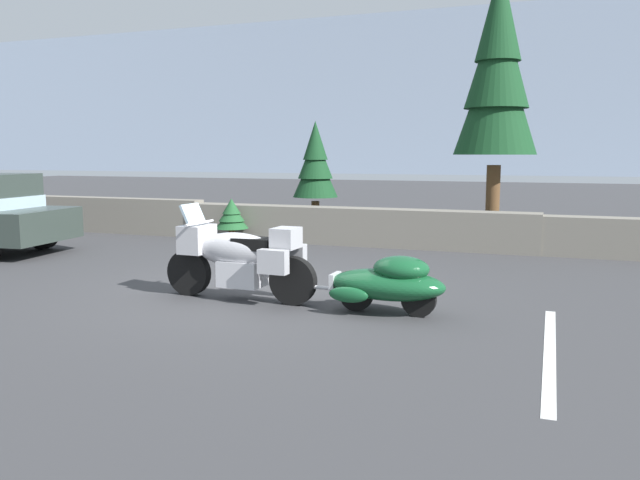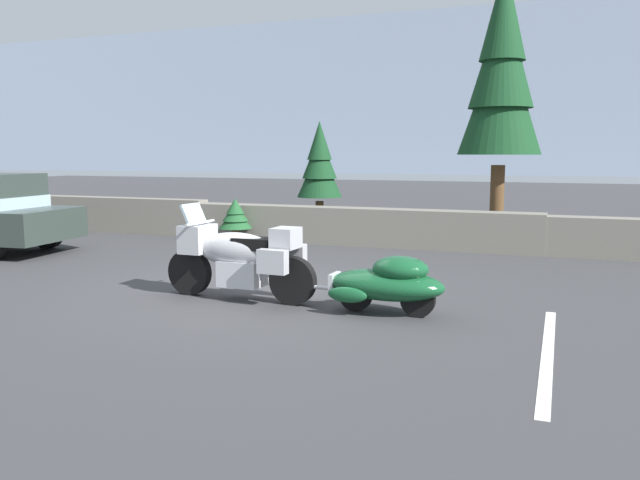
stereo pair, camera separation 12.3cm
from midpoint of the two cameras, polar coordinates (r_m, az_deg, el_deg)
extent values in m
plane|color=#38383A|center=(9.48, -5.93, -4.69)|extent=(80.00, 80.00, 0.00)
cube|color=slate|center=(18.31, -20.99, 2.28)|extent=(8.00, 0.44, 0.91)
cube|color=slate|center=(14.26, 3.65, 1.22)|extent=(8.00, 0.59, 0.84)
cube|color=#99A8BF|center=(103.78, 18.88, 10.62)|extent=(240.00, 80.00, 16.00)
cylinder|color=black|center=(9.39, -11.27, -2.86)|extent=(0.66, 0.16, 0.66)
cylinder|color=black|center=(8.60, -2.06, -3.69)|extent=(0.66, 0.16, 0.66)
cube|color=silver|center=(8.93, -6.60, -2.97)|extent=(0.61, 0.46, 0.36)
ellipsoid|color=#B2B2B7|center=(8.93, -7.19, -0.84)|extent=(1.21, 0.47, 0.48)
cube|color=#B2B2B7|center=(9.23, -10.58, 0.12)|extent=(0.37, 0.53, 0.40)
cube|color=#9EB7C6|center=(9.22, -10.89, 2.17)|extent=(0.20, 0.45, 0.34)
cube|color=black|center=(8.77, -5.50, -0.31)|extent=(0.57, 0.38, 0.16)
cube|color=#B2B2B7|center=(8.54, -2.69, 0.18)|extent=(0.33, 0.41, 0.28)
cube|color=#B2B2B7|center=(8.34, -3.87, -1.96)|extent=(0.40, 0.17, 0.32)
cube|color=#B2B2B7|center=(8.87, -2.15, -1.36)|extent=(0.40, 0.17, 0.32)
cylinder|color=silver|center=(9.18, -10.35, 1.53)|extent=(0.06, 0.70, 0.04)
cylinder|color=silver|center=(9.32, -11.05, -1.37)|extent=(0.26, 0.08, 0.54)
cylinder|color=black|center=(8.29, 3.66, -4.90)|extent=(0.44, 0.11, 0.44)
cylinder|color=black|center=(8.07, 9.23, -5.34)|extent=(0.44, 0.11, 0.44)
ellipsoid|color=#144C28|center=(8.14, 6.42, -4.02)|extent=(1.52, 0.72, 0.40)
ellipsoid|color=#144C28|center=(8.05, 7.68, -2.58)|extent=(0.74, 0.58, 0.32)
cube|color=silver|center=(8.36, 1.73, -3.80)|extent=(0.07, 0.32, 0.24)
ellipsoid|color=#144C28|center=(7.99, 2.92, -4.95)|extent=(0.52, 0.15, 0.20)
ellipsoid|color=#144C28|center=(8.58, 4.35, -4.07)|extent=(0.52, 0.15, 0.20)
cylinder|color=silver|center=(8.52, -0.73, -4.20)|extent=(0.70, 0.07, 0.05)
cylinder|color=black|center=(14.93, -23.11, 0.60)|extent=(0.70, 0.29, 0.68)
cylinder|color=brown|center=(14.99, 15.83, 3.08)|extent=(0.31, 0.31, 1.79)
cone|color=#143D1E|center=(15.01, 16.20, 12.78)|extent=(1.84, 1.84, 2.82)
cone|color=#143D1E|center=(15.11, 16.32, 15.99)|extent=(1.42, 1.42, 2.47)
cone|color=#143D1E|center=(15.26, 16.45, 19.14)|extent=(1.01, 1.01, 2.12)
cylinder|color=brown|center=(16.38, 0.17, 2.07)|extent=(0.21, 0.21, 0.83)
cone|color=#143D1E|center=(16.31, 0.18, 6.19)|extent=(1.15, 1.15, 1.31)
cone|color=#143D1E|center=(16.30, 0.18, 7.57)|extent=(0.89, 0.89, 1.15)
cone|color=#143D1E|center=(16.31, 0.18, 8.96)|extent=(0.63, 0.63, 0.98)
cylinder|color=brown|center=(14.78, -7.36, 0.34)|extent=(0.15, 0.15, 0.30)
cone|color=#1E5128|center=(14.73, -7.38, 1.96)|extent=(0.77, 0.77, 0.47)
cone|color=#1E5128|center=(14.71, -7.39, 2.51)|extent=(0.60, 0.60, 0.41)
cone|color=#1E5128|center=(14.70, -7.40, 3.05)|extent=(0.42, 0.42, 0.35)
cube|color=silver|center=(7.05, 20.27, -9.48)|extent=(0.12, 3.60, 0.01)
camera|label=1|loc=(0.06, -89.60, 0.05)|focal=35.58mm
camera|label=2|loc=(0.06, 90.40, -0.05)|focal=35.58mm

